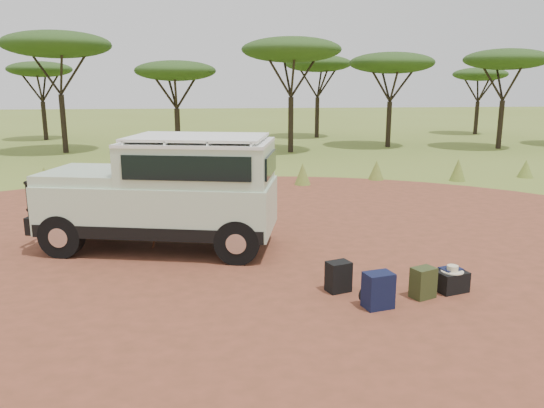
{
  "coord_description": "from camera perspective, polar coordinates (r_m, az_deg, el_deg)",
  "views": [
    {
      "loc": [
        -0.36,
        -10.41,
        3.63
      ],
      "look_at": [
        1.0,
        1.03,
        1.0
      ],
      "focal_mm": 35.0,
      "sensor_mm": 36.0,
      "label": 1
    }
  ],
  "objects": [
    {
      "name": "backpack_olive",
      "position": [
        9.58,
        15.94,
        -8.16
      ],
      "size": [
        0.47,
        0.41,
        0.54
      ],
      "primitive_type": "cube",
      "rotation": [
        0.0,
        0.0,
        0.39
      ],
      "color": "#343F1D",
      "rests_on": "ground"
    },
    {
      "name": "safari_vehicle",
      "position": [
        11.93,
        -11.19,
        0.98
      ],
      "size": [
        5.51,
        3.18,
        2.53
      ],
      "rotation": [
        0.0,
        0.0,
        -0.23
      ],
      "color": "beige",
      "rests_on": "ground"
    },
    {
      "name": "backpack_black",
      "position": [
        9.56,
        7.16,
        -7.77
      ],
      "size": [
        0.48,
        0.41,
        0.55
      ],
      "primitive_type": "cube",
      "rotation": [
        0.0,
        0.0,
        0.33
      ],
      "color": "black",
      "rests_on": "ground"
    },
    {
      "name": "hard_case",
      "position": [
        10.04,
        18.75,
        -7.91
      ],
      "size": [
        0.61,
        0.5,
        0.37
      ],
      "primitive_type": "cube",
      "rotation": [
        0.0,
        0.0,
        0.28
      ],
      "color": "black",
      "rests_on": "ground"
    },
    {
      "name": "stuff_sack",
      "position": [
        9.09,
        10.71,
        -9.81
      ],
      "size": [
        0.41,
        0.41,
        0.32
      ],
      "primitive_type": "cylinder",
      "rotation": [
        1.57,
        0.0,
        0.32
      ],
      "color": "black",
      "rests_on": "ground"
    },
    {
      "name": "grass_fringe",
      "position": [
        19.35,
        -5.28,
        3.21
      ],
      "size": [
        36.6,
        1.6,
        0.9
      ],
      "color": "olive",
      "rests_on": "ground"
    },
    {
      "name": "backpack_navy",
      "position": [
        8.99,
        11.36,
        -9.1
      ],
      "size": [
        0.53,
        0.43,
        0.61
      ],
      "primitive_type": "cube",
      "rotation": [
        0.0,
        0.0,
        0.23
      ],
      "color": "#101335",
      "rests_on": "ground"
    },
    {
      "name": "dirt_clearing",
      "position": [
        11.02,
        -4.56,
        -6.38
      ],
      "size": [
        23.0,
        23.0,
        0.01
      ],
      "primitive_type": "cylinder",
      "color": "brown",
      "rests_on": "ground"
    },
    {
      "name": "acacia_treeline",
      "position": [
        30.26,
        -4.82,
        15.16
      ],
      "size": [
        46.7,
        13.2,
        6.26
      ],
      "color": "black",
      "rests_on": "ground"
    },
    {
      "name": "safari_hat",
      "position": [
        9.96,
        18.84,
        -6.68
      ],
      "size": [
        0.39,
        0.39,
        0.11
      ],
      "color": "beige",
      "rests_on": "hard_case"
    },
    {
      "name": "duffel_navy",
      "position": [
        10.11,
        18.61,
        -7.64
      ],
      "size": [
        0.43,
        0.36,
        0.41
      ],
      "primitive_type": "cube",
      "rotation": [
        0.0,
        0.0,
        0.28
      ],
      "color": "#101335",
      "rests_on": "ground"
    },
    {
      "name": "walking_staff",
      "position": [
        11.82,
        -12.22,
        -1.19
      ],
      "size": [
        0.37,
        0.51,
        1.64
      ],
      "primitive_type": "cylinder",
      "rotation": [
        0.33,
        0.0,
        0.6
      ],
      "color": "#622C17",
      "rests_on": "ground"
    },
    {
      "name": "ground",
      "position": [
        11.03,
        -4.56,
        -6.4
      ],
      "size": [
        140.0,
        140.0,
        0.0
      ],
      "primitive_type": "plane",
      "color": "olive",
      "rests_on": "ground"
    }
  ]
}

